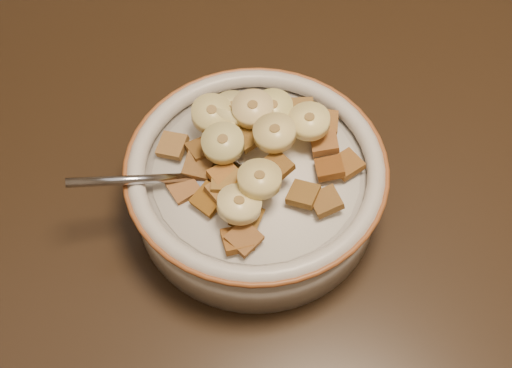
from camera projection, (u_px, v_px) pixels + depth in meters
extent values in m
cube|color=black|center=(362.00, 180.00, 0.61)|extent=(1.41, 0.91, 0.04)
cylinder|color=beige|center=(256.00, 189.00, 0.55)|extent=(0.19, 0.19, 0.04)
cylinder|color=white|center=(256.00, 173.00, 0.53)|extent=(0.16, 0.16, 0.00)
ellipsoid|color=#9CA0B0|center=(216.00, 176.00, 0.52)|extent=(0.05, 0.04, 0.01)
cube|color=brown|center=(172.00, 146.00, 0.53)|extent=(0.03, 0.03, 0.01)
cube|color=brown|center=(248.00, 136.00, 0.53)|extent=(0.03, 0.03, 0.01)
cube|color=brown|center=(276.00, 167.00, 0.51)|extent=(0.03, 0.03, 0.01)
cube|color=brown|center=(237.00, 240.00, 0.49)|extent=(0.02, 0.02, 0.01)
cube|color=#965818|center=(259.00, 125.00, 0.54)|extent=(0.02, 0.02, 0.01)
cube|color=brown|center=(347.00, 164.00, 0.53)|extent=(0.03, 0.03, 0.01)
cube|color=#935A2D|center=(244.00, 238.00, 0.49)|extent=(0.03, 0.03, 0.01)
cube|color=brown|center=(247.00, 217.00, 0.50)|extent=(0.03, 0.03, 0.01)
cube|color=brown|center=(326.00, 201.00, 0.51)|extent=(0.02, 0.02, 0.01)
cube|color=brown|center=(303.00, 194.00, 0.51)|extent=(0.03, 0.03, 0.01)
cube|color=brown|center=(330.00, 168.00, 0.52)|extent=(0.02, 0.02, 0.01)
cube|color=brown|center=(301.00, 110.00, 0.55)|extent=(0.02, 0.02, 0.01)
cube|color=brown|center=(234.00, 126.00, 0.54)|extent=(0.02, 0.03, 0.01)
cube|color=brown|center=(209.00, 199.00, 0.51)|extent=(0.03, 0.03, 0.01)
cube|color=brown|center=(213.00, 117.00, 0.55)|extent=(0.02, 0.02, 0.01)
cube|color=#9C611E|center=(225.00, 176.00, 0.51)|extent=(0.03, 0.03, 0.01)
cube|color=brown|center=(198.00, 167.00, 0.52)|extent=(0.03, 0.03, 0.01)
cube|color=#975928|center=(325.00, 122.00, 0.55)|extent=(0.03, 0.03, 0.01)
cube|color=#986518|center=(246.00, 192.00, 0.50)|extent=(0.03, 0.03, 0.01)
cube|color=brown|center=(184.00, 188.00, 0.52)|extent=(0.03, 0.03, 0.01)
cube|color=brown|center=(223.00, 191.00, 0.51)|extent=(0.03, 0.03, 0.01)
cube|color=olive|center=(226.00, 181.00, 0.51)|extent=(0.03, 0.03, 0.01)
cube|color=#99572D|center=(324.00, 143.00, 0.54)|extent=(0.02, 0.02, 0.01)
cube|color=brown|center=(202.00, 149.00, 0.53)|extent=(0.02, 0.02, 0.01)
cylinder|color=#ECE08D|center=(260.00, 179.00, 0.49)|extent=(0.04, 0.04, 0.01)
cylinder|color=#C8BD7C|center=(273.00, 109.00, 0.53)|extent=(0.04, 0.04, 0.01)
cylinder|color=#F9EA87|center=(309.00, 121.00, 0.53)|extent=(0.03, 0.03, 0.01)
cylinder|color=#CCBC77|center=(223.00, 143.00, 0.51)|extent=(0.04, 0.04, 0.01)
cylinder|color=#DBD179|center=(234.00, 109.00, 0.54)|extent=(0.04, 0.04, 0.01)
cylinder|color=#EBD281|center=(212.00, 114.00, 0.53)|extent=(0.04, 0.04, 0.02)
cylinder|color=#F7E198|center=(239.00, 204.00, 0.49)|extent=(0.04, 0.04, 0.02)
cylinder|color=#D6B86F|center=(275.00, 133.00, 0.51)|extent=(0.04, 0.04, 0.01)
cylinder|color=beige|center=(253.00, 109.00, 0.53)|extent=(0.04, 0.04, 0.01)
cylinder|color=#FFE985|center=(219.00, 119.00, 0.53)|extent=(0.03, 0.03, 0.01)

